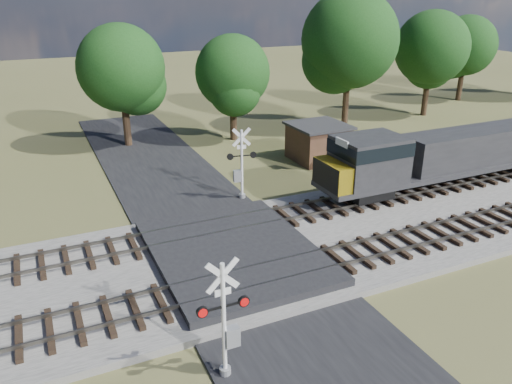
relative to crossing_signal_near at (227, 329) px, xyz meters
name	(u,v)px	position (x,y,z in m)	size (l,w,h in m)	color
ground	(238,265)	(2.95, 6.22, -1.77)	(160.00, 160.00, 0.00)	brown
ballast_bed	(407,218)	(12.95, 6.72, -1.62)	(140.00, 10.00, 0.30)	gray
road	(238,264)	(2.95, 6.22, -1.73)	(7.00, 60.00, 0.08)	black
crossing_panel	(234,254)	(2.95, 6.72, -1.46)	(7.00, 9.00, 0.62)	#262628
track_near	(321,263)	(6.07, 4.22, -1.36)	(140.00, 2.60, 0.33)	black
track_far	(271,218)	(6.07, 9.22, -1.36)	(140.00, 2.60, 0.33)	black
crossing_signal_near	(227,329)	(0.00, 0.00, 0.00)	(1.72, 0.37, 4.26)	silver
crossing_signal_far	(240,170)	(6.03, 13.15, 0.02)	(1.73, 0.44, 4.32)	silver
equipment_shed	(318,142)	(13.96, 17.58, -0.44)	(3.92, 3.92, 2.63)	#422D1C
treeline	(300,52)	(16.81, 25.71, 4.79)	(82.55, 11.93, 11.91)	black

